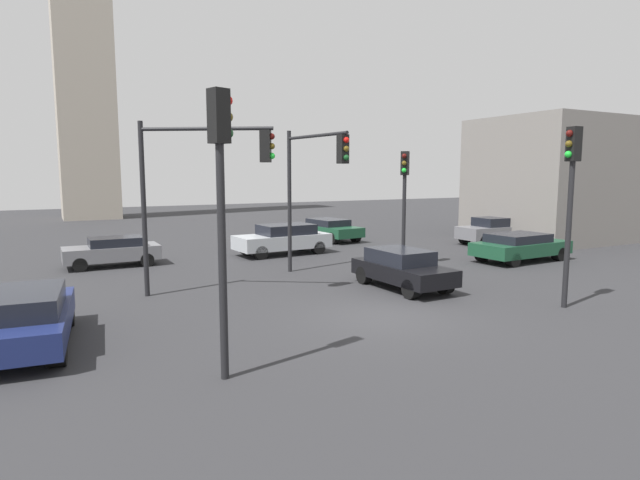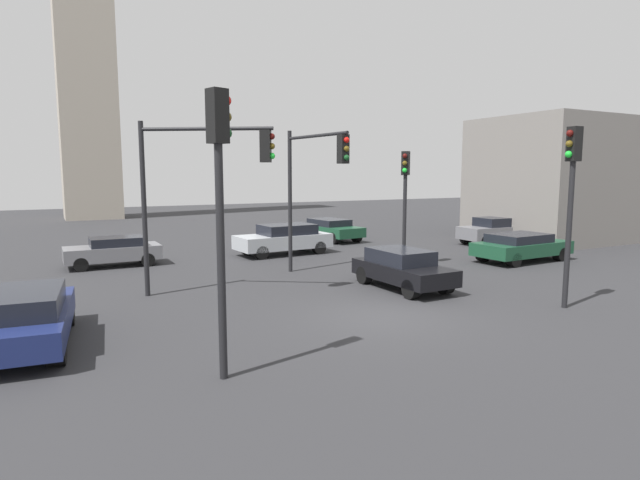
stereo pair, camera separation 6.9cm
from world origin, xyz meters
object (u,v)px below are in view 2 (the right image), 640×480
Objects in this scene: traffic_light_3 at (220,182)px; car_5 at (495,230)px; car_3 at (114,251)px; car_7 at (19,318)px; car_6 at (402,268)px; traffic_light_4 at (405,187)px; car_2 at (331,229)px; traffic_light_2 at (201,171)px; traffic_light_1 at (313,173)px; car_1 at (284,239)px; traffic_light_0 at (571,183)px; car_0 at (521,246)px.

traffic_light_3 reaches higher than car_5.
car_3 is 0.82× the size of car_7.
car_5 is 1.04× the size of car_6.
traffic_light_4 is 10.14m from car_5.
car_6 reaches higher than car_2.
traffic_light_2 is 1.15× the size of traffic_light_4.
traffic_light_1 is 1.19× the size of car_1.
car_5 is at bearing 48.04° from traffic_light_2.
traffic_light_3 is 1.16× the size of car_1.
car_6 is (-2.58, -3.31, -2.74)m from traffic_light_4.
car_7 is (-15.91, -13.82, 0.03)m from car_2.
car_6 is at bearing -79.17° from car_7.
traffic_light_4 is at bearing -84.54° from traffic_light_0.
traffic_light_1 is (-4.64, 7.51, 0.33)m from traffic_light_0.
traffic_light_1 is at bearing -53.76° from traffic_light_0.
traffic_light_0 reaches higher than car_1.
traffic_light_3 is 14.76m from car_3.
traffic_light_3 is 1.13× the size of traffic_light_4.
traffic_light_2 is 1.18× the size of car_1.
traffic_light_0 is 1.19× the size of car_2.
traffic_light_2 is 1.37× the size of car_5.
car_7 is (-3.23, -10.53, 0.05)m from car_3.
car_7 is at bearing -25.26° from traffic_light_4.
traffic_light_3 is 1.35× the size of car_5.
traffic_light_3 is at bearing -59.50° from car_6.
car_0 reaches higher than car_3.
traffic_light_0 is at bearing 30.30° from car_6.
traffic_light_2 is 7.08m from traffic_light_3.
car_7 is at bearing -116.38° from traffic_light_2.
traffic_light_4 reaches higher than car_3.
traffic_light_1 reaches higher than car_5.
car_6 is 0.83× the size of car_7.
car_5 is (12.17, -2.25, 0.02)m from car_1.
traffic_light_2 is 1.45× the size of car_3.
car_0 is 0.99× the size of car_7.
car_7 is (-3.61, 3.88, -3.13)m from traffic_light_3.
traffic_light_4 is (9.09, 1.32, -0.62)m from traffic_light_2.
car_7 reaches higher than car_0.
car_1 is at bearing -72.30° from traffic_light_0.
car_2 is (1.69, 9.47, -2.76)m from traffic_light_4.
car_5 is at bearing -123.98° from traffic_light_0.
car_2 is 21.07m from car_7.
car_0 is 18.33m from car_3.
traffic_light_2 is 15.61m from car_2.
car_0 is at bearing 125.20° from traffic_light_4.
car_3 is (-7.96, 0.40, -0.11)m from car_1.
traffic_light_4 is at bearing 21.01° from traffic_light_3.
car_5 is (9.13, 3.54, -2.65)m from traffic_light_4.
traffic_light_2 is (-4.57, -1.06, 0.03)m from traffic_light_1.
traffic_light_3 is 1.40× the size of car_6.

